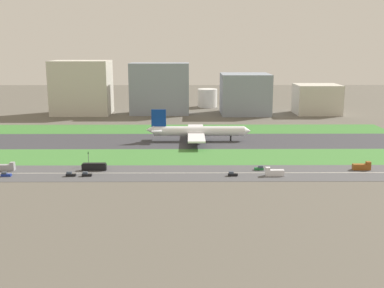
% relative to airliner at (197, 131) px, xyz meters
% --- Properties ---
extents(ground_plane, '(800.00, 800.00, 0.00)m').
position_rel_airliner_xyz_m(ground_plane, '(-6.17, -0.00, -6.23)').
color(ground_plane, '#5B564C').
extents(runway, '(280.00, 46.00, 0.10)m').
position_rel_airliner_xyz_m(runway, '(-6.17, -0.00, -6.18)').
color(runway, '#38383D').
rests_on(runway, ground_plane).
extents(grass_median_north, '(280.00, 36.00, 0.10)m').
position_rel_airliner_xyz_m(grass_median_north, '(-6.17, 41.00, -6.18)').
color(grass_median_north, '#3D7A33').
rests_on(grass_median_north, ground_plane).
extents(grass_median_south, '(280.00, 36.00, 0.10)m').
position_rel_airliner_xyz_m(grass_median_south, '(-6.17, -41.00, -6.18)').
color(grass_median_south, '#427F38').
rests_on(grass_median_south, ground_plane).
extents(highway, '(280.00, 28.00, 0.10)m').
position_rel_airliner_xyz_m(highway, '(-6.17, -73.00, -6.18)').
color(highway, '#4C4C4F').
rests_on(highway, ground_plane).
extents(highway_centerline, '(266.00, 0.50, 0.01)m').
position_rel_airliner_xyz_m(highway_centerline, '(-6.17, -73.00, -6.13)').
color(highway_centerline, silver).
rests_on(highway_centerline, highway).
extents(airliner, '(65.00, 56.00, 19.70)m').
position_rel_airliner_xyz_m(airliner, '(0.00, 0.00, 0.00)').
color(airliner, white).
rests_on(airliner, runway).
extents(truck_2, '(8.40, 2.50, 4.00)m').
position_rel_airliner_xyz_m(truck_2, '(34.21, -78.00, -4.56)').
color(truck_2, silver).
rests_on(truck_2, highway).
extents(car_3, '(4.40, 1.80, 2.00)m').
position_rel_airliner_xyz_m(car_3, '(28.99, -68.00, -5.31)').
color(car_3, '#19662D').
rests_on(car_3, highway).
extents(car_2, '(4.40, 1.80, 2.00)m').
position_rel_airliner_xyz_m(car_2, '(15.14, -78.00, -5.31)').
color(car_2, black).
rests_on(car_2, highway).
extents(car_4, '(4.40, 1.80, 2.00)m').
position_rel_airliner_xyz_m(car_4, '(-58.72, -78.00, -5.31)').
color(car_4, black).
rests_on(car_4, highway).
extents(truck_1, '(8.40, 2.50, 4.00)m').
position_rel_airliner_xyz_m(truck_1, '(78.16, -68.00, -4.56)').
color(truck_1, brown).
rests_on(truck_1, highway).
extents(truck_0, '(8.40, 2.50, 4.00)m').
position_rel_airliner_xyz_m(truck_0, '(-91.67, -68.00, -4.56)').
color(truck_0, '#99999E').
rests_on(truck_0, highway).
extents(bus_0, '(11.60, 2.50, 3.50)m').
position_rel_airliner_xyz_m(bus_0, '(-49.87, -68.00, -4.41)').
color(bus_0, black).
rests_on(bus_0, highway).
extents(car_0, '(4.40, 1.80, 2.00)m').
position_rel_airliner_xyz_m(car_0, '(-88.14, -78.00, -5.31)').
color(car_0, navy).
rests_on(car_0, highway).
extents(car_1, '(4.40, 1.80, 2.00)m').
position_rel_airliner_xyz_m(car_1, '(-51.44, -78.00, -5.31)').
color(car_1, black).
rests_on(car_1, highway).
extents(traffic_light, '(0.36, 0.50, 7.20)m').
position_rel_airliner_xyz_m(traffic_light, '(-54.25, -60.01, -1.94)').
color(traffic_light, '#4C4C51').
rests_on(traffic_light, highway).
extents(terminal_building, '(48.44, 33.77, 45.38)m').
position_rel_airliner_xyz_m(terminal_building, '(-96.17, 114.00, 16.46)').
color(terminal_building, beige).
rests_on(terminal_building, ground_plane).
extents(hangar_building, '(49.91, 24.43, 43.41)m').
position_rel_airliner_xyz_m(hangar_building, '(-29.70, 114.00, 15.48)').
color(hangar_building, gray).
rests_on(hangar_building, ground_plane).
extents(office_tower, '(40.96, 39.63, 34.35)m').
position_rel_airliner_xyz_m(office_tower, '(43.31, 114.00, 10.94)').
color(office_tower, gray).
rests_on(office_tower, ground_plane).
extents(cargo_warehouse, '(37.28, 30.55, 25.19)m').
position_rel_airliner_xyz_m(cargo_warehouse, '(105.23, 114.00, 6.36)').
color(cargo_warehouse, beige).
rests_on(cargo_warehouse, ground_plane).
extents(fuel_tank_west, '(18.69, 18.69, 17.18)m').
position_rel_airliner_xyz_m(fuel_tank_west, '(12.88, 159.00, 2.36)').
color(fuel_tank_west, silver).
rests_on(fuel_tank_west, ground_plane).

